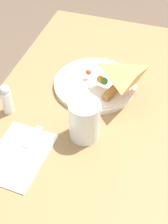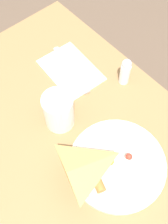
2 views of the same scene
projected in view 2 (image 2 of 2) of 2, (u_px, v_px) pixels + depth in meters
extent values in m
plane|color=brown|center=(80.00, 206.00, 1.41)|extent=(6.00, 6.00, 0.00)
cube|color=olive|center=(77.00, 153.00, 0.78)|extent=(1.03, 0.67, 0.03)
cube|color=brown|center=(62.00, 77.00, 1.37)|extent=(0.06, 0.06, 0.71)
cylinder|color=silver|center=(117.00, 164.00, 0.74)|extent=(0.26, 0.26, 0.02)
torus|color=silver|center=(118.00, 163.00, 0.73)|extent=(0.24, 0.24, 0.01)
pyramid|color=tan|center=(117.00, 162.00, 0.72)|extent=(0.15, 0.16, 0.02)
cylinder|color=#B77A3D|center=(93.00, 172.00, 0.71)|extent=(0.11, 0.06, 0.02)
sphere|color=orange|center=(110.00, 161.00, 0.70)|extent=(0.02, 0.02, 0.02)
sphere|color=red|center=(129.00, 157.00, 0.71)|extent=(0.02, 0.02, 0.02)
sphere|color=#388433|center=(104.00, 163.00, 0.70)|extent=(0.02, 0.02, 0.02)
cylinder|color=white|center=(59.00, 111.00, 0.76)|extent=(0.08, 0.08, 0.12)
cylinder|color=white|center=(59.00, 113.00, 0.77)|extent=(0.07, 0.07, 0.10)
torus|color=white|center=(57.00, 100.00, 0.71)|extent=(0.08, 0.08, 0.00)
cube|color=white|center=(71.00, 70.00, 0.90)|extent=(0.20, 0.15, 0.00)
cube|color=#B2B2B7|center=(81.00, 83.00, 0.87)|extent=(0.08, 0.03, 0.01)
cube|color=silver|center=(65.00, 61.00, 0.91)|extent=(0.13, 0.04, 0.00)
ellipsoid|color=silver|center=(56.00, 49.00, 0.94)|extent=(0.02, 0.02, 0.00)
cylinder|color=white|center=(125.00, 74.00, 0.85)|extent=(0.03, 0.03, 0.07)
sphere|color=silver|center=(127.00, 64.00, 0.81)|extent=(0.03, 0.03, 0.03)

